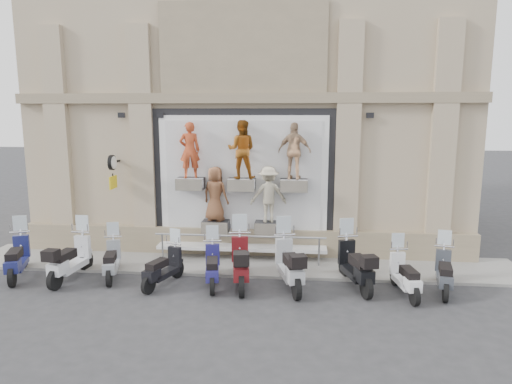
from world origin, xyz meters
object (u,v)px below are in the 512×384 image
scooter_b (70,250)px  scooter_h (355,256)px  scooter_i (405,267)px  clock_sign_bracket (113,167)px  scooter_a (17,249)px  scooter_f (240,253)px  scooter_j (445,264)px  scooter_e (212,258)px  scooter_d (163,260)px  guard_rail (239,250)px  scooter_c (111,253)px  scooter_g (289,255)px

scooter_b → scooter_h: 7.50m
scooter_i → clock_sign_bracket: bearing=156.1°
scooter_a → scooter_f: (6.09, 0.02, 0.08)m
scooter_j → scooter_i: bearing=-151.8°
clock_sign_bracket → scooter_h: 7.55m
scooter_a → scooter_h: (9.03, 0.16, 0.04)m
clock_sign_bracket → scooter_i: clock_sign_bracket is taller
clock_sign_bracket → scooter_b: (-0.44, -2.02, -1.99)m
scooter_a → scooter_e: bearing=-21.6°
scooter_d → scooter_a: bearing=-163.1°
guard_rail → scooter_b: 4.62m
guard_rail → scooter_c: bearing=-158.3°
scooter_a → scooter_d: size_ratio=1.14×
scooter_f → scooter_e: bearing=176.9°
scooter_b → scooter_f: bearing=5.5°
scooter_b → scooter_f: scooter_f is taller
scooter_b → scooter_i: (8.66, -0.19, -0.11)m
scooter_d → scooter_f: scooter_f is taller
scooter_f → scooter_j: size_ratio=1.20×
scooter_a → scooter_h: size_ratio=0.95×
scooter_f → scooter_b: bearing=171.7°
scooter_b → scooter_j: scooter_b is taller
clock_sign_bracket → scooter_h: (7.06, -1.83, -1.97)m
scooter_b → scooter_h: (7.50, 0.19, 0.02)m
scooter_c → scooter_j: size_ratio=0.98×
scooter_i → scooter_f: bearing=167.7°
scooter_h → scooter_f: bearing=167.3°
scooter_d → scooter_e: size_ratio=0.95×
scooter_a → scooter_j: size_ratio=1.09×
guard_rail → scooter_g: size_ratio=2.39×
scooter_j → scooter_b: bearing=-166.9°
scooter_a → scooter_d: bearing=-23.8°
scooter_b → scooter_i: bearing=3.6°
scooter_a → scooter_f: 6.09m
scooter_d → scooter_h: 4.93m
clock_sign_bracket → scooter_b: clock_sign_bracket is taller
scooter_g → scooter_h: (1.67, 0.19, -0.03)m
scooter_c → scooter_f: (3.53, -0.18, 0.16)m
scooter_j → clock_sign_bracket: bearing=-179.2°
guard_rail → scooter_j: size_ratio=2.84×
scooter_i → scooter_j: scooter_j is taller
guard_rail → scooter_b: bearing=-160.4°
clock_sign_bracket → scooter_c: (0.59, -1.78, -2.09)m
scooter_a → scooter_g: bearing=-21.3°
scooter_b → scooter_j: (9.68, 0.09, -0.09)m
scooter_a → scooter_e: scooter_a is taller
scooter_c → scooter_j: scooter_j is taller
guard_rail → scooter_d: scooter_d is taller
scooter_d → scooter_f: (1.98, 0.22, 0.17)m
scooter_c → scooter_j: (8.65, -0.14, 0.01)m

